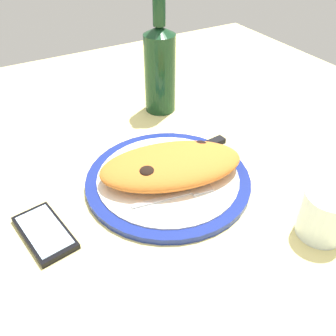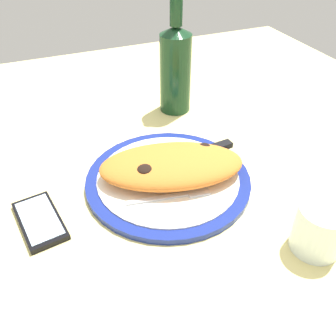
{
  "view_description": "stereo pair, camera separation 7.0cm",
  "coord_description": "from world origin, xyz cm",
  "px_view_note": "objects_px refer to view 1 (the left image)",
  "views": [
    {
      "loc": [
        -27.5,
        -48.17,
        46.9
      ],
      "look_at": [
        0.0,
        0.0,
        3.55
      ],
      "focal_mm": 39.59,
      "sensor_mm": 36.0,
      "label": 1
    },
    {
      "loc": [
        -21.19,
        -51.26,
        46.9
      ],
      "look_at": [
        0.0,
        0.0,
        3.55
      ],
      "focal_mm": 39.59,
      "sensor_mm": 36.0,
      "label": 2
    }
  ],
  "objects_px": {
    "plate": "(168,179)",
    "wine_bottle": "(160,68)",
    "fork": "(181,195)",
    "smartphone": "(45,232)",
    "calzone": "(172,166)",
    "water_glass": "(324,217)",
    "knife": "(195,151)"
  },
  "relations": [
    {
      "from": "plate",
      "to": "wine_bottle",
      "type": "distance_m",
      "value": 0.31
    },
    {
      "from": "fork",
      "to": "smartphone",
      "type": "height_order",
      "value": "fork"
    },
    {
      "from": "plate",
      "to": "calzone",
      "type": "bearing_deg",
      "value": -16.09
    },
    {
      "from": "fork",
      "to": "wine_bottle",
      "type": "bearing_deg",
      "value": 67.17
    },
    {
      "from": "water_glass",
      "to": "wine_bottle",
      "type": "xyz_separation_m",
      "value": [
        -0.03,
        0.5,
        0.07
      ]
    },
    {
      "from": "calzone",
      "to": "water_glass",
      "type": "xyz_separation_m",
      "value": [
        0.15,
        -0.24,
        -0.0
      ]
    },
    {
      "from": "water_glass",
      "to": "knife",
      "type": "bearing_deg",
      "value": 103.95
    },
    {
      "from": "plate",
      "to": "water_glass",
      "type": "distance_m",
      "value": 0.29
    },
    {
      "from": "calzone",
      "to": "fork",
      "type": "xyz_separation_m",
      "value": [
        -0.01,
        -0.06,
        -0.02
      ]
    },
    {
      "from": "calzone",
      "to": "knife",
      "type": "relative_size",
      "value": 1.34
    },
    {
      "from": "knife",
      "to": "smartphone",
      "type": "bearing_deg",
      "value": -170.84
    },
    {
      "from": "fork",
      "to": "water_glass",
      "type": "relative_size",
      "value": 1.86
    },
    {
      "from": "knife",
      "to": "water_glass",
      "type": "relative_size",
      "value": 2.72
    },
    {
      "from": "water_glass",
      "to": "wine_bottle",
      "type": "distance_m",
      "value": 0.51
    },
    {
      "from": "knife",
      "to": "wine_bottle",
      "type": "bearing_deg",
      "value": 79.46
    },
    {
      "from": "smartphone",
      "to": "knife",
      "type": "bearing_deg",
      "value": 9.16
    },
    {
      "from": "plate",
      "to": "fork",
      "type": "xyz_separation_m",
      "value": [
        -0.01,
        -0.06,
        0.01
      ]
    },
    {
      "from": "smartphone",
      "to": "wine_bottle",
      "type": "relative_size",
      "value": 0.5
    },
    {
      "from": "calzone",
      "to": "smartphone",
      "type": "relative_size",
      "value": 2.21
    },
    {
      "from": "fork",
      "to": "wine_bottle",
      "type": "xyz_separation_m",
      "value": [
        0.14,
        0.33,
        0.09
      ]
    },
    {
      "from": "plate",
      "to": "water_glass",
      "type": "height_order",
      "value": "water_glass"
    },
    {
      "from": "knife",
      "to": "wine_bottle",
      "type": "height_order",
      "value": "wine_bottle"
    },
    {
      "from": "knife",
      "to": "wine_bottle",
      "type": "xyz_separation_m",
      "value": [
        0.04,
        0.23,
        0.09
      ]
    },
    {
      "from": "fork",
      "to": "wine_bottle",
      "type": "relative_size",
      "value": 0.57
    },
    {
      "from": "smartphone",
      "to": "wine_bottle",
      "type": "xyz_separation_m",
      "value": [
        0.37,
        0.28,
        0.1
      ]
    },
    {
      "from": "plate",
      "to": "wine_bottle",
      "type": "height_order",
      "value": "wine_bottle"
    },
    {
      "from": "knife",
      "to": "smartphone",
      "type": "height_order",
      "value": "knife"
    },
    {
      "from": "fork",
      "to": "smartphone",
      "type": "relative_size",
      "value": 1.13
    },
    {
      "from": "plate",
      "to": "water_glass",
      "type": "relative_size",
      "value": 3.85
    },
    {
      "from": "calzone",
      "to": "water_glass",
      "type": "relative_size",
      "value": 3.64
    },
    {
      "from": "knife",
      "to": "water_glass",
      "type": "bearing_deg",
      "value": -76.05
    },
    {
      "from": "plate",
      "to": "wine_bottle",
      "type": "xyz_separation_m",
      "value": [
        0.13,
        0.27,
        0.1
      ]
    }
  ]
}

